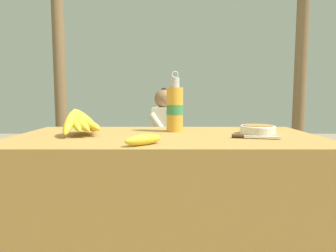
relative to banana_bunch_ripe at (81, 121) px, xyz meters
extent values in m
cube|color=olive|center=(0.42, 0.00, -0.46)|extent=(1.47, 0.77, 0.78)
sphere|color=#4C381E|center=(-0.03, 0.00, 0.00)|extent=(0.06, 0.06, 0.06)
ellipsoid|color=gold|center=(-0.03, -0.07, 0.00)|extent=(0.05, 0.16, 0.13)
ellipsoid|color=gold|center=(-0.01, -0.05, -0.01)|extent=(0.11, 0.15, 0.09)
ellipsoid|color=gold|center=(0.01, -0.05, 0.00)|extent=(0.15, 0.15, 0.10)
ellipsoid|color=gold|center=(0.03, -0.03, 0.00)|extent=(0.19, 0.12, 0.11)
ellipsoid|color=gold|center=(0.02, -0.01, 0.00)|extent=(0.15, 0.07, 0.12)
ellipsoid|color=gold|center=(0.02, 0.01, -0.01)|extent=(0.16, 0.06, 0.10)
ellipsoid|color=gold|center=(0.02, 0.02, 0.00)|extent=(0.14, 0.10, 0.13)
ellipsoid|color=gold|center=(0.01, 0.05, 0.00)|extent=(0.14, 0.16, 0.14)
ellipsoid|color=gold|center=(-0.02, 0.06, 0.00)|extent=(0.08, 0.18, 0.14)
ellipsoid|color=gold|center=(-0.04, 0.06, 0.00)|extent=(0.05, 0.16, 0.10)
cylinder|color=silver|center=(0.88, 0.05, -0.05)|extent=(0.18, 0.18, 0.04)
torus|color=silver|center=(0.88, 0.05, -0.03)|extent=(0.18, 0.18, 0.01)
cylinder|color=olive|center=(0.88, 0.05, -0.03)|extent=(0.15, 0.15, 0.01)
cylinder|color=gold|center=(0.46, 0.15, 0.05)|extent=(0.09, 0.09, 0.24)
cylinder|color=#38844C|center=(0.46, 0.15, 0.05)|extent=(0.09, 0.09, 0.05)
cylinder|color=#ADADB2|center=(0.46, 0.15, 0.19)|extent=(0.05, 0.05, 0.05)
torus|color=#ADADB2|center=(0.46, 0.15, 0.24)|extent=(0.04, 0.01, 0.04)
ellipsoid|color=gold|center=(0.33, -0.29, -0.05)|extent=(0.16, 0.15, 0.04)
cube|color=#BCBCC1|center=(0.85, -0.12, -0.06)|extent=(0.16, 0.06, 0.00)
cylinder|color=#472D19|center=(0.74, -0.10, -0.06)|extent=(0.06, 0.03, 0.02)
cube|color=brown|center=(0.56, 1.44, -0.48)|extent=(1.58, 0.32, 0.04)
cube|color=brown|center=(-0.13, 1.32, -0.67)|extent=(0.06, 0.06, 0.35)
cube|color=brown|center=(1.24, 1.32, -0.67)|extent=(0.06, 0.06, 0.35)
cube|color=brown|center=(-0.13, 1.56, -0.67)|extent=(0.06, 0.06, 0.35)
cube|color=brown|center=(1.24, 1.56, -0.67)|extent=(0.06, 0.06, 0.35)
cylinder|color=#473828|center=(0.12, 1.34, -0.65)|extent=(0.09, 0.09, 0.39)
cylinder|color=#473828|center=(0.24, 1.33, -0.45)|extent=(0.31, 0.11, 0.09)
cylinder|color=#473828|center=(0.14, 1.52, -0.65)|extent=(0.09, 0.09, 0.39)
cylinder|color=#473828|center=(0.26, 1.51, -0.45)|extent=(0.31, 0.11, 0.09)
cube|color=beige|center=(0.39, 1.41, -0.22)|extent=(0.23, 0.35, 0.47)
cylinder|color=beige|center=(0.34, 1.25, -0.15)|extent=(0.21, 0.08, 0.25)
cylinder|color=beige|center=(0.37, 1.57, -0.15)|extent=(0.21, 0.08, 0.25)
sphere|color=brown|center=(0.39, 1.41, 0.09)|extent=(0.18, 0.18, 0.18)
sphere|color=black|center=(0.39, 1.41, 0.16)|extent=(0.07, 0.07, 0.07)
sphere|color=#4C381E|center=(0.99, 1.44, -0.39)|extent=(0.05, 0.05, 0.05)
ellipsoid|color=#8EA842|center=(1.00, 1.39, -0.40)|extent=(0.07, 0.16, 0.11)
ellipsoid|color=#8EA842|center=(1.02, 1.39, -0.40)|extent=(0.12, 0.17, 0.09)
ellipsoid|color=#8EA842|center=(1.03, 1.41, -0.40)|extent=(0.14, 0.13, 0.10)
ellipsoid|color=#8EA842|center=(1.04, 1.43, -0.40)|extent=(0.14, 0.07, 0.12)
ellipsoid|color=#8EA842|center=(1.04, 1.46, -0.40)|extent=(0.15, 0.07, 0.10)
ellipsoid|color=#8EA842|center=(1.04, 1.48, -0.40)|extent=(0.16, 0.13, 0.10)
ellipsoid|color=#8EA842|center=(1.02, 1.49, -0.40)|extent=(0.12, 0.15, 0.12)
ellipsoid|color=#8EA842|center=(0.99, 1.50, -0.40)|extent=(0.05, 0.17, 0.11)
cylinder|color=brown|center=(-0.75, 1.83, 0.33)|extent=(0.13, 0.13, 2.34)
cylinder|color=brown|center=(1.86, 1.83, 0.33)|extent=(0.13, 0.13, 2.34)
camera|label=1|loc=(0.43, -1.45, 0.13)|focal=32.00mm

